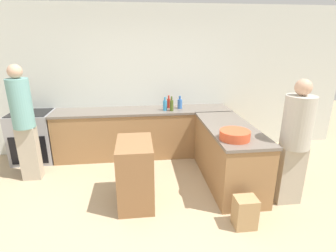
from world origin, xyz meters
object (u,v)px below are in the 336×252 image
Objects in this scene: water_bottle_blue at (180,103)px; person_at_peninsula at (295,140)px; mixing_bowl at (235,135)px; hot_sauce_bottle at (169,103)px; dish_soap_bottle at (165,105)px; island_table at (135,173)px; olive_oil_bottle at (172,105)px; range_oven at (34,137)px; person_by_range at (24,119)px; paper_bag at (245,212)px.

water_bottle_blue is 0.14× the size of person_at_peninsula.
person_at_peninsula reaches higher than mixing_bowl.
hot_sauce_bottle is 0.96× the size of dish_soap_bottle.
hot_sauce_bottle is (-0.64, 1.70, 0.03)m from mixing_bowl.
hot_sauce_bottle reaches higher than water_bottle_blue.
mixing_bowl is 1.82m from hot_sauce_bottle.
dish_soap_bottle reaches higher than island_table.
olive_oil_bottle is 0.12m from dish_soap_bottle.
dish_soap_bottle is (-0.29, -0.11, 0.00)m from water_bottle_blue.
island_table is 2.08m from person_at_peninsula.
range_oven is at bearing 155.42° from person_at_peninsula.
water_bottle_blue is at bearing 41.73° from olive_oil_bottle.
range_oven is 3.69× the size of dish_soap_bottle.
olive_oil_bottle is 0.15× the size of person_by_range.
paper_bag is (3.06, -2.18, -0.26)m from range_oven.
hot_sauce_bottle is 0.20m from dish_soap_bottle.
olive_oil_bottle is (2.46, -0.14, 0.54)m from range_oven.
olive_oil_bottle is 1.11× the size of hot_sauce_bottle.
person_at_peninsula reaches higher than hot_sauce_bottle.
person_by_range is at bearing 152.83° from paper_bag.
person_by_range reaches higher than person_at_peninsula.
mixing_bowl is at bearing 170.19° from person_at_peninsula.
olive_oil_bottle is (0.66, 1.39, 0.56)m from island_table.
hot_sauce_bottle is 0.13× the size of person_by_range.
person_by_range is at bearing 162.37° from mixing_bowl.
mixing_bowl is 1.69m from dish_soap_bottle.
dish_soap_bottle is at bearing -158.41° from water_bottle_blue.
person_at_peninsula reaches higher than range_oven.
mixing_bowl is at bearing -67.45° from olive_oil_bottle.
water_bottle_blue is 0.13× the size of person_by_range.
dish_soap_bottle reaches higher than water_bottle_blue.
water_bottle_blue is 2.13m from person_at_peninsula.
island_table is 3.34× the size of olive_oil_bottle.
person_by_range reaches higher than hot_sauce_bottle.
island_table is at bearing -111.54° from hot_sauce_bottle.
hot_sauce_bottle is at bearing 105.31° from paper_bag.
person_at_peninsula is at bearing -49.85° from olive_oil_bottle.
olive_oil_bottle is at bearing 13.90° from person_by_range.
range_oven is 3.51m from mixing_bowl.
person_by_range is at bearing 163.92° from person_at_peninsula.
person_at_peninsula is (3.82, -1.75, 0.45)m from range_oven.
olive_oil_bottle reaches higher than water_bottle_blue.
dish_soap_bottle is at bearing 108.78° from paper_bag.
range_oven reaches higher than island_table.
paper_bag is (-0.02, -0.56, -0.75)m from mixing_bowl.
hot_sauce_bottle is 2.39m from person_by_range.
range_oven is 3.47× the size of olive_oil_bottle.
person_by_range is (-1.62, 0.83, 0.54)m from island_table.
person_by_range is at bearing -163.66° from water_bottle_blue.
dish_soap_bottle is (-0.73, 1.53, 0.04)m from mixing_bowl.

